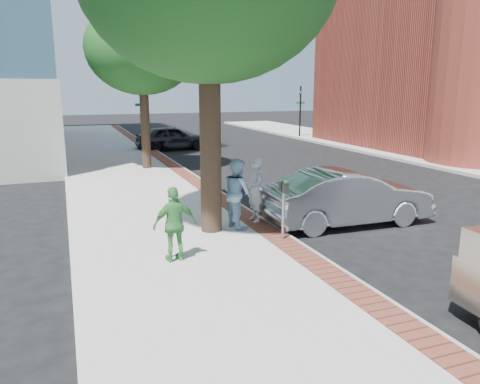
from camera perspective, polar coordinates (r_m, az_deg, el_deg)
name	(u,v)px	position (r m, az deg, el deg)	size (l,w,h in m)	color
ground	(263,258)	(10.46, 2.84, -8.00)	(120.00, 120.00, 0.00)	black
sidewalk	(139,188)	(17.51, -12.26, 0.44)	(5.00, 60.00, 0.15)	#9E9991
brick_strip	(197,182)	(17.93, -5.32, 1.22)	(0.60, 60.00, 0.01)	brown
curb	(205,183)	(18.04, -4.24, 1.05)	(0.10, 60.00, 0.15)	gray
sidewalk_far	(472,164)	(25.31, 26.42, 3.10)	(5.00, 60.00, 0.15)	#9E9991
signal_near	(141,110)	(31.37, -12.00, 9.73)	(0.70, 0.15, 3.80)	black
signal_far	(300,108)	(35.08, 7.36, 10.17)	(0.70, 0.15, 3.80)	black
tree_far	(142,49)	(21.30, -11.88, 16.71)	(4.80, 4.80, 7.14)	black
parking_meter	(284,196)	(10.93, 5.35, -0.52)	(0.12, 0.32, 1.47)	gray
person_gray	(255,190)	(12.47, 1.87, 0.28)	(0.63, 0.41, 1.73)	#A5A6AA
person_officer	(237,193)	(11.97, -0.35, -0.12)	(0.87, 0.67, 1.78)	#81ACC8
person_green	(175,224)	(9.72, -7.95, -3.91)	(0.92, 0.38, 1.57)	#408D41
sedan_silver	(348,197)	(13.06, 12.99, -0.63)	(1.61, 4.61, 1.52)	#B8BAC0
bg_car	(172,138)	(28.62, -8.31, 6.56)	(1.72, 4.27, 1.45)	black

